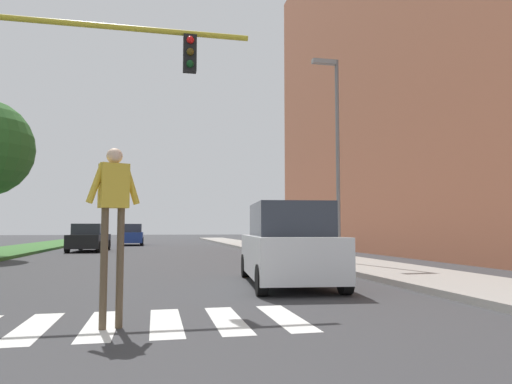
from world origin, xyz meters
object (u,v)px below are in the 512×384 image
street_lamp_right (335,141)px  suv_crossing (288,246)px  sedan_midblock (89,238)px  pedestrian_performer (113,207)px  sedan_distant (132,235)px

street_lamp_right → suv_crossing: street_lamp_right is taller
suv_crossing → sedan_midblock: bearing=110.9°
pedestrian_performer → suv_crossing: 5.73m
street_lamp_right → pedestrian_performer: 12.04m
suv_crossing → pedestrian_performer: bearing=-131.3°
pedestrian_performer → sedan_midblock: 22.91m
street_lamp_right → pedestrian_performer: (-7.02, -9.32, -2.93)m
pedestrian_performer → sedan_midblock: (-3.26, 22.66, -0.90)m
street_lamp_right → sedan_distant: (-8.29, 23.26, -3.80)m
street_lamp_right → pedestrian_performer: size_ratio=3.01×
pedestrian_performer → sedan_midblock: bearing=98.2°
pedestrian_performer → sedan_distant: bearing=92.2°
street_lamp_right → suv_crossing: 7.05m
sedan_distant → street_lamp_right: bearing=-70.4°
suv_crossing → sedan_distant: suv_crossing is taller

